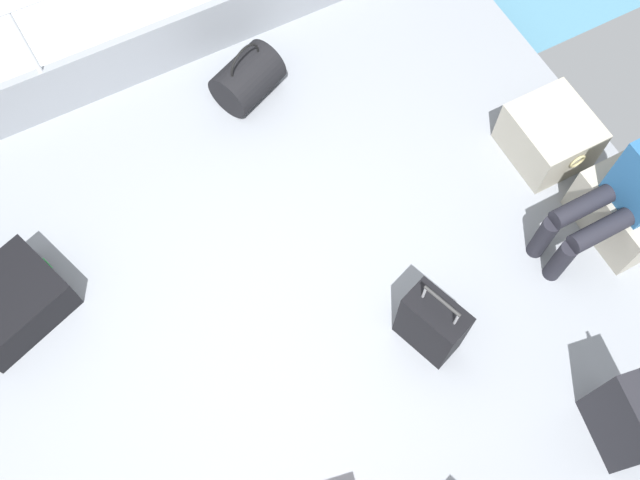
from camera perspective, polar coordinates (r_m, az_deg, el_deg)
The scene contains 9 objects.
ground_plane at distance 4.43m, azimuth -2.70°, elevation -6.96°, with size 4.40×5.20×0.06m, color gray.
gunwale_port at distance 5.28m, azimuth -13.83°, elevation 14.37°, with size 0.06×5.20×0.45m, color gray.
cargo_crate_0 at distance 5.03m, azimuth 18.01°, elevation 8.00°, with size 0.57×0.49×0.36m.
cargo_crate_1 at distance 4.87m, azimuth 23.22°, elevation 2.08°, with size 0.64×0.38×0.40m.
passenger_seated at distance 4.46m, azimuth 23.23°, elevation 3.31°, with size 0.34×0.66×1.10m.
suitcase_1 at distance 4.69m, azimuth -23.70°, elevation -4.69°, with size 0.68×0.75×0.28m.
suitcase_2 at distance 4.17m, azimuth 8.99°, elevation -6.74°, with size 0.42×0.31×0.67m.
suitcase_5 at distance 4.27m, azimuth 23.80°, elevation -13.24°, with size 0.46×0.29×0.86m.
duffel_bag at distance 5.10m, azimuth -5.87°, elevation 12.85°, with size 0.49×0.55×0.49m.
Camera 1 is at (1.29, -0.45, 4.19)m, focal length 39.67 mm.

